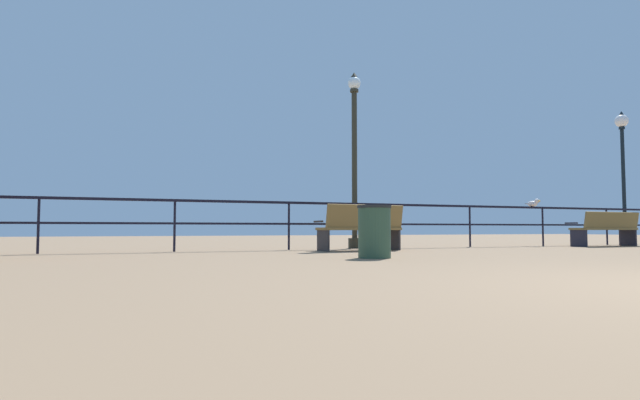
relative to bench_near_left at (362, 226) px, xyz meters
name	(u,v)px	position (x,y,z in m)	size (l,w,h in m)	color
pier_railing	(339,214)	(-0.06, 0.91, 0.25)	(24.59, 0.05, 0.98)	black
bench_near_left	(362,226)	(0.00, 0.00, 0.00)	(1.69, 0.80, 0.89)	brown
bench_near_right	(607,227)	(6.62, 0.01, -0.02)	(1.76, 0.68, 0.83)	brown
lamppost_center	(354,155)	(0.42, 1.17, 1.56)	(0.29, 0.29, 3.89)	#2C2B20
lamppost_right	(623,157)	(8.78, 1.17, 1.95)	(0.36, 0.36, 3.74)	black
seagull_on_rail	(533,203)	(5.21, 0.89, 0.58)	(0.22, 0.40, 0.19)	silver
trash_bin	(374,232)	(-0.96, -2.32, -0.10)	(0.50, 0.50, 0.76)	#2E4B36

